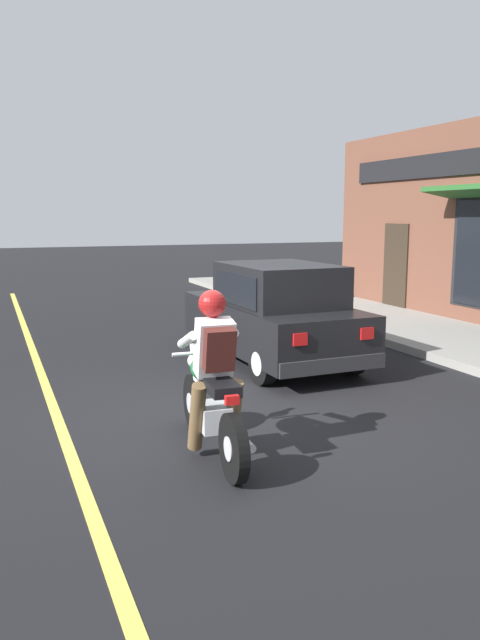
# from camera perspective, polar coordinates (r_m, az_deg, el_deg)

# --- Properties ---
(ground_plane) EXTENTS (80.00, 80.00, 0.00)m
(ground_plane) POSITION_cam_1_polar(r_m,az_deg,el_deg) (7.41, -1.77, -8.56)
(ground_plane) COLOR black
(sidewalk_curb) EXTENTS (2.60, 22.00, 0.14)m
(sidewalk_curb) POSITION_cam_1_polar(r_m,az_deg,el_deg) (12.55, 16.53, -1.07)
(sidewalk_curb) COLOR gray
(sidewalk_curb) RESTS_ON ground
(lane_stripe) EXTENTS (0.12, 19.80, 0.01)m
(lane_stripe) POSITION_cam_1_polar(r_m,az_deg,el_deg) (9.90, -17.84, -4.33)
(lane_stripe) COLOR #D1C64C
(lane_stripe) RESTS_ON ground
(motorcycle_with_rider) EXTENTS (0.58, 2.02, 1.62)m
(motorcycle_with_rider) POSITION_cam_1_polar(r_m,az_deg,el_deg) (6.02, -2.54, -6.14)
(motorcycle_with_rider) COLOR black
(motorcycle_with_rider) RESTS_ON ground
(car_hatchback) EXTENTS (1.71, 3.81, 1.57)m
(car_hatchback) POSITION_cam_1_polar(r_m,az_deg,el_deg) (9.78, 3.08, 0.51)
(car_hatchback) COLOR black
(car_hatchback) RESTS_ON ground
(fire_hydrant) EXTENTS (0.36, 0.24, 0.88)m
(fire_hydrant) POSITION_cam_1_polar(r_m,az_deg,el_deg) (16.16, 7.18, 3.36)
(fire_hydrant) COLOR red
(fire_hydrant) RESTS_ON sidewalk_curb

